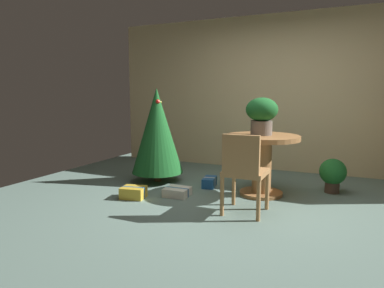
{
  "coord_description": "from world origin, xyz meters",
  "views": [
    {
      "loc": [
        1.08,
        -3.76,
        1.29
      ],
      "look_at": [
        -0.74,
        0.22,
        0.66
      ],
      "focal_mm": 32.48,
      "sensor_mm": 36.0,
      "label": 1
    }
  ],
  "objects_px": {
    "round_dining_table": "(262,155)",
    "gift_box_gold": "(133,192)",
    "flower_vase": "(262,113)",
    "potted_plant": "(333,173)",
    "gift_box_blue": "(209,182)",
    "wooden_chair_near": "(244,169)",
    "holiday_tree": "(157,131)",
    "gift_box_cream": "(177,192)"
  },
  "relations": [
    {
      "from": "wooden_chair_near",
      "to": "gift_box_cream",
      "type": "distance_m",
      "value": 1.1
    },
    {
      "from": "round_dining_table",
      "to": "potted_plant",
      "type": "xyz_separation_m",
      "value": [
        0.83,
        0.48,
        -0.26
      ]
    },
    {
      "from": "gift_box_gold",
      "to": "gift_box_cream",
      "type": "xyz_separation_m",
      "value": [
        0.46,
        0.3,
        -0.02
      ]
    },
    {
      "from": "gift_box_gold",
      "to": "potted_plant",
      "type": "distance_m",
      "value": 2.6
    },
    {
      "from": "gift_box_blue",
      "to": "round_dining_table",
      "type": "bearing_deg",
      "value": -6.4
    },
    {
      "from": "flower_vase",
      "to": "gift_box_gold",
      "type": "relative_size",
      "value": 1.44
    },
    {
      "from": "gift_box_gold",
      "to": "round_dining_table",
      "type": "bearing_deg",
      "value": 29.85
    },
    {
      "from": "gift_box_blue",
      "to": "potted_plant",
      "type": "bearing_deg",
      "value": 13.97
    },
    {
      "from": "flower_vase",
      "to": "wooden_chair_near",
      "type": "height_order",
      "value": "flower_vase"
    },
    {
      "from": "gift_box_gold",
      "to": "potted_plant",
      "type": "relative_size",
      "value": 0.72
    },
    {
      "from": "gift_box_blue",
      "to": "gift_box_cream",
      "type": "distance_m",
      "value": 0.63
    },
    {
      "from": "flower_vase",
      "to": "gift_box_blue",
      "type": "distance_m",
      "value": 1.23
    },
    {
      "from": "wooden_chair_near",
      "to": "gift_box_blue",
      "type": "distance_m",
      "value": 1.26
    },
    {
      "from": "gift_box_blue",
      "to": "potted_plant",
      "type": "xyz_separation_m",
      "value": [
        1.59,
        0.39,
        0.19
      ]
    },
    {
      "from": "flower_vase",
      "to": "potted_plant",
      "type": "relative_size",
      "value": 1.04
    },
    {
      "from": "wooden_chair_near",
      "to": "gift_box_blue",
      "type": "bearing_deg",
      "value": 129.54
    },
    {
      "from": "potted_plant",
      "to": "holiday_tree",
      "type": "bearing_deg",
      "value": -169.76
    },
    {
      "from": "round_dining_table",
      "to": "flower_vase",
      "type": "xyz_separation_m",
      "value": [
        -0.03,
        0.03,
        0.53
      ]
    },
    {
      "from": "round_dining_table",
      "to": "gift_box_cream",
      "type": "relative_size",
      "value": 2.98
    },
    {
      "from": "round_dining_table",
      "to": "gift_box_gold",
      "type": "distance_m",
      "value": 1.7
    },
    {
      "from": "gift_box_blue",
      "to": "gift_box_gold",
      "type": "xyz_separation_m",
      "value": [
        -0.67,
        -0.9,
        0.01
      ]
    },
    {
      "from": "holiday_tree",
      "to": "gift_box_cream",
      "type": "bearing_deg",
      "value": -42.44
    },
    {
      "from": "round_dining_table",
      "to": "gift_box_blue",
      "type": "bearing_deg",
      "value": 173.6
    },
    {
      "from": "flower_vase",
      "to": "gift_box_blue",
      "type": "xyz_separation_m",
      "value": [
        -0.73,
        0.06,
        -0.98
      ]
    },
    {
      "from": "holiday_tree",
      "to": "potted_plant",
      "type": "xyz_separation_m",
      "value": [
        2.4,
        0.43,
        -0.5
      ]
    },
    {
      "from": "gift_box_gold",
      "to": "wooden_chair_near",
      "type": "bearing_deg",
      "value": -0.54
    },
    {
      "from": "wooden_chair_near",
      "to": "holiday_tree",
      "type": "relative_size",
      "value": 0.64
    },
    {
      "from": "round_dining_table",
      "to": "gift_box_gold",
      "type": "xyz_separation_m",
      "value": [
        -1.42,
        -0.81,
        -0.45
      ]
    },
    {
      "from": "holiday_tree",
      "to": "gift_box_cream",
      "type": "distance_m",
      "value": 1.09
    },
    {
      "from": "round_dining_table",
      "to": "gift_box_blue",
      "type": "relative_size",
      "value": 2.83
    },
    {
      "from": "potted_plant",
      "to": "wooden_chair_near",
      "type": "bearing_deg",
      "value": -122.5
    },
    {
      "from": "flower_vase",
      "to": "potted_plant",
      "type": "xyz_separation_m",
      "value": [
        0.86,
        0.45,
        -0.79
      ]
    },
    {
      "from": "gift_box_gold",
      "to": "gift_box_cream",
      "type": "distance_m",
      "value": 0.55
    },
    {
      "from": "holiday_tree",
      "to": "gift_box_blue",
      "type": "height_order",
      "value": "holiday_tree"
    },
    {
      "from": "flower_vase",
      "to": "gift_box_gold",
      "type": "bearing_deg",
      "value": -148.82
    },
    {
      "from": "flower_vase",
      "to": "round_dining_table",
      "type": "bearing_deg",
      "value": -48.98
    },
    {
      "from": "round_dining_table",
      "to": "wooden_chair_near",
      "type": "bearing_deg",
      "value": -90.0
    },
    {
      "from": "round_dining_table",
      "to": "holiday_tree",
      "type": "distance_m",
      "value": 1.59
    },
    {
      "from": "flower_vase",
      "to": "wooden_chair_near",
      "type": "distance_m",
      "value": 1.02
    },
    {
      "from": "wooden_chair_near",
      "to": "gift_box_cream",
      "type": "xyz_separation_m",
      "value": [
        -0.96,
        0.32,
        -0.45
      ]
    },
    {
      "from": "wooden_chair_near",
      "to": "gift_box_gold",
      "type": "height_order",
      "value": "wooden_chair_near"
    },
    {
      "from": "round_dining_table",
      "to": "holiday_tree",
      "type": "xyz_separation_m",
      "value": [
        -1.57,
        0.05,
        0.24
      ]
    }
  ]
}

